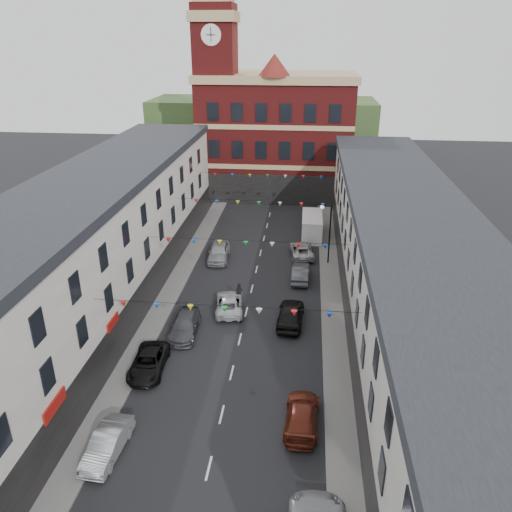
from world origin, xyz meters
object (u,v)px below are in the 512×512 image
at_px(street_lamp, 328,226).
at_px(car_left_e, 219,252).
at_px(car_left_b, 107,444).
at_px(car_left_d, 185,325).
at_px(car_right_c, 302,415).
at_px(pedestrian, 239,293).
at_px(car_right_f, 302,250).
at_px(moving_car, 229,303).
at_px(car_right_e, 300,273).
at_px(car_left_c, 149,362).
at_px(white_van, 312,226).
at_px(car_right_d, 291,314).

distance_m(street_lamp, car_left_e, 10.95).
distance_m(car_left_b, car_left_d, 12.06).
bearing_deg(car_right_c, pedestrian, -65.99).
distance_m(car_right_f, moving_car, 12.77).
relative_size(car_left_d, car_right_e, 1.10).
height_order(car_left_e, car_right_c, car_left_e).
height_order(car_right_f, moving_car, car_right_f).
relative_size(car_left_c, car_left_d, 0.97).
height_order(car_left_b, car_right_c, car_left_b).
xyz_separation_m(car_left_c, car_right_e, (9.69, 14.57, 0.07)).
height_order(car_left_c, car_left_e, car_left_e).
relative_size(moving_car, pedestrian, 2.56).
height_order(car_left_b, moving_car, car_left_b).
height_order(car_right_f, white_van, white_van).
distance_m(car_left_d, white_van, 22.70).
distance_m(car_left_c, moving_car, 9.39).
relative_size(car_left_e, white_van, 0.86).
bearing_deg(car_right_c, car_right_d, -81.99).
relative_size(car_left_e, moving_car, 1.04).
bearing_deg(car_right_d, white_van, -92.05).
bearing_deg(car_left_b, car_right_e, 69.98).
height_order(car_left_e, car_right_e, car_left_e).
height_order(car_left_c, car_right_c, car_right_c).
height_order(street_lamp, car_right_c, street_lamp).
distance_m(car_right_c, pedestrian, 14.75).
xyz_separation_m(car_right_e, pedestrian, (-4.95, -4.88, 0.20)).
bearing_deg(car_right_e, car_left_b, 66.99).
relative_size(car_right_c, car_right_f, 0.98).
relative_size(street_lamp, car_left_c, 1.31).
height_order(street_lamp, moving_car, street_lamp).
bearing_deg(car_left_b, car_left_d, 87.54).
bearing_deg(car_left_e, car_right_c, -71.63).
bearing_deg(car_left_e, car_left_d, -93.69).
bearing_deg(car_right_f, car_right_e, 82.45).
bearing_deg(car_right_d, car_right_c, 98.49).
bearing_deg(street_lamp, car_right_c, -94.77).
height_order(white_van, pedestrian, white_van).
xyz_separation_m(car_right_d, moving_car, (-5.00, 1.50, -0.18)).
xyz_separation_m(car_left_b, car_right_f, (9.68, 27.20, -0.02)).
bearing_deg(car_left_e, moving_car, -78.25).
bearing_deg(car_left_e, white_van, 35.13).
xyz_separation_m(car_left_e, car_right_d, (7.55, -11.34, 0.00)).
distance_m(street_lamp, car_left_d, 17.60).
bearing_deg(white_van, moving_car, -111.60).
bearing_deg(car_right_f, car_left_e, 3.89).
distance_m(car_right_c, car_right_f, 23.96).
bearing_deg(white_van, car_left_b, -108.50).
bearing_deg(white_van, street_lamp, -79.45).
bearing_deg(moving_car, car_left_b, 67.63).
xyz_separation_m(street_lamp, white_van, (-1.37, 7.09, -2.67)).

